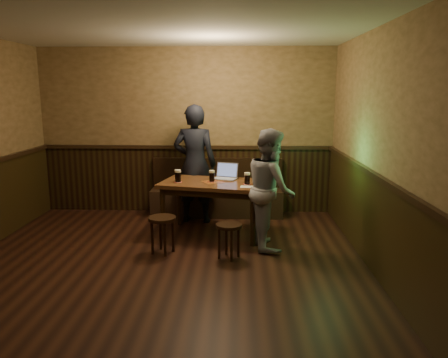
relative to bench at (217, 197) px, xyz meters
name	(u,v)px	position (x,y,z in m)	size (l,w,h in m)	color
room	(156,172)	(-0.53, -2.53, 0.89)	(5.04, 6.04, 2.84)	black
bench	(217,197)	(0.00, 0.00, 0.00)	(2.20, 0.50, 0.95)	black
pub_table	(213,189)	(0.00, -1.06, 0.37)	(1.62, 1.13, 0.79)	#543818
stool_left	(162,224)	(-0.61, -1.84, 0.08)	(0.46, 0.46, 0.48)	black
stool_right	(229,231)	(0.25, -1.99, 0.04)	(0.41, 0.41, 0.44)	black
pint_left	(178,176)	(-0.50, -1.09, 0.57)	(0.12, 0.12, 0.18)	red
pint_mid	(212,176)	(-0.02, -1.05, 0.56)	(0.11, 0.11, 0.17)	red
pint_right	(247,178)	(0.49, -1.21, 0.56)	(0.11, 0.11, 0.17)	red
laptop	(226,175)	(0.18, -0.83, 0.54)	(0.40, 0.36, 0.24)	silver
menu	(248,187)	(0.50, -1.38, 0.48)	(0.22, 0.15, 0.00)	silver
person_suit	(195,164)	(-0.33, -0.40, 0.63)	(0.68, 0.45, 1.88)	black
person_grey	(271,189)	(0.79, -1.53, 0.49)	(0.78, 0.61, 1.60)	#949499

